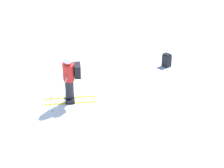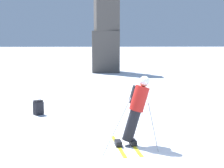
% 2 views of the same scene
% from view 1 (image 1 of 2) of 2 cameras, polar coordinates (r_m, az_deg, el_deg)
% --- Properties ---
extents(ground_plane, '(300.00, 300.00, 0.00)m').
position_cam_1_polar(ground_plane, '(11.52, -6.46, -2.91)').
color(ground_plane, white).
extents(skier, '(1.28, 1.64, 1.70)m').
position_cam_1_polar(skier, '(11.00, -6.44, 1.04)').
color(skier, yellow).
rests_on(skier, ground).
extents(spare_backpack, '(0.37, 0.36, 0.50)m').
position_cam_1_polar(spare_backpack, '(14.02, 8.33, 3.60)').
color(spare_backpack, black).
rests_on(spare_backpack, ground).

